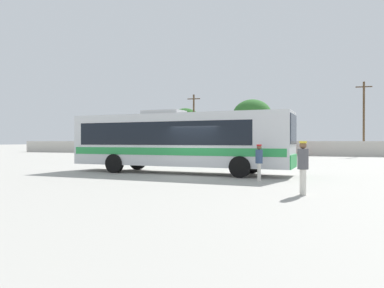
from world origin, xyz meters
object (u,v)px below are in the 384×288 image
object	(u,v)px
parked_car_leftmost_black	(174,149)
utility_pole_far	(194,123)
passenger_waiting_on_apron	(303,164)
attendant_by_bus_door	(259,160)
parked_car_second_white	(222,149)
utility_pole_near	(364,117)
parked_car_third_red	(273,149)
coach_bus_silver_green	(176,139)
roadside_tree_left	(185,122)
roadside_tree_midleft	(252,116)

from	to	relation	value
parked_car_leftmost_black	utility_pole_far	xyz separation A→B (m)	(0.44, 5.87, 3.55)
passenger_waiting_on_apron	attendant_by_bus_door	bearing A→B (deg)	119.64
parked_car_second_white	utility_pole_near	bearing A→B (deg)	18.65
parked_car_third_red	utility_pole_near	distance (m)	11.94
parked_car_second_white	parked_car_third_red	distance (m)	6.04
coach_bus_silver_green	utility_pole_near	distance (m)	30.95
parked_car_second_white	utility_pole_far	xyz separation A→B (m)	(-5.84, 5.69, 3.52)
passenger_waiting_on_apron	roadside_tree_left	bearing A→B (deg)	117.19
attendant_by_bus_door	parked_car_leftmost_black	distance (m)	29.64
coach_bus_silver_green	passenger_waiting_on_apron	bearing A→B (deg)	-39.96
attendant_by_bus_door	roadside_tree_left	size ratio (longest dim) A/B	0.23
passenger_waiting_on_apron	utility_pole_near	bearing A→B (deg)	82.59
roadside_tree_left	roadside_tree_midleft	world-z (taller)	roadside_tree_midleft
coach_bus_silver_green	utility_pole_near	xyz separation A→B (m)	(11.54, 28.60, 2.71)
parked_car_third_red	utility_pole_far	size ratio (longest dim) A/B	0.56
attendant_by_bus_door	passenger_waiting_on_apron	world-z (taller)	passenger_waiting_on_apron
parked_car_leftmost_black	roadside_tree_left	size ratio (longest dim) A/B	0.62
roadside_tree_left	parked_car_second_white	bearing A→B (deg)	-48.33
parked_car_second_white	utility_pole_near	distance (m)	17.02
parked_car_leftmost_black	utility_pole_near	world-z (taller)	utility_pole_near
attendant_by_bus_door	parked_car_leftmost_black	world-z (taller)	attendant_by_bus_door
roadside_tree_midleft	coach_bus_silver_green	bearing A→B (deg)	-85.77
attendant_by_bus_door	parked_car_second_white	xyz separation A→B (m)	(-9.13, 25.49, -0.10)
parked_car_second_white	utility_pole_far	world-z (taller)	utility_pole_far
attendant_by_bus_door	utility_pole_near	world-z (taller)	utility_pole_near
roadside_tree_left	attendant_by_bus_door	bearing A→B (deg)	-63.07
parked_car_second_white	utility_pole_far	distance (m)	8.88
coach_bus_silver_green	parked_car_leftmost_black	world-z (taller)	coach_bus_silver_green
parked_car_second_white	passenger_waiting_on_apron	bearing A→B (deg)	-68.94
utility_pole_near	utility_pole_far	distance (m)	21.58
parked_car_second_white	roadside_tree_left	distance (m)	13.91
utility_pole_near	roadside_tree_midleft	distance (m)	14.25
roadside_tree_left	passenger_waiting_on_apron	bearing A→B (deg)	-62.81
utility_pole_far	roadside_tree_midleft	bearing A→B (deg)	19.64
parked_car_leftmost_black	parked_car_third_red	xyz separation A→B (m)	(12.30, -0.36, 0.04)
coach_bus_silver_green	utility_pole_far	world-z (taller)	utility_pole_far
utility_pole_far	parked_car_third_red	bearing A→B (deg)	-27.71
utility_pole_far	utility_pole_near	bearing A→B (deg)	-1.02
attendant_by_bus_door	roadside_tree_left	xyz separation A→B (m)	(-18.01, 35.46, 3.80)
parked_car_leftmost_black	roadside_tree_midleft	bearing A→B (deg)	46.65
parked_car_third_red	attendant_by_bus_door	bearing A→B (deg)	-82.87
attendant_by_bus_door	roadside_tree_left	distance (m)	39.96
parked_car_leftmost_black	utility_pole_near	size ratio (longest dim) A/B	0.48
utility_pole_near	roadside_tree_left	distance (m)	25.05
coach_bus_silver_green	utility_pole_far	bearing A→B (deg)	109.10
coach_bus_silver_green	parked_car_leftmost_black	bearing A→B (deg)	114.38
parked_car_second_white	roadside_tree_left	size ratio (longest dim) A/B	0.65
coach_bus_silver_green	roadside_tree_left	distance (m)	35.85
parked_car_second_white	utility_pole_far	bearing A→B (deg)	135.75
parked_car_third_red	roadside_tree_left	xyz separation A→B (m)	(-14.89, 10.51, 3.90)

